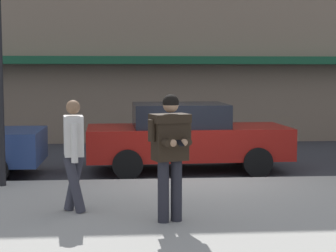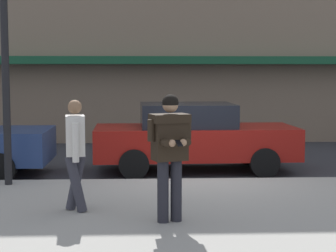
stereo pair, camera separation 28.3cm
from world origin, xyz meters
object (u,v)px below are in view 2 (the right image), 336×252
at_px(street_lamp_post, 4,23).
at_px(parked_sedan_mid, 193,137).
at_px(pedestrian_in_light_coat, 75,148).
at_px(man_texting_on_phone, 170,144).

bearing_deg(street_lamp_post, parked_sedan_mid, 29.05).
distance_m(pedestrian_in_light_coat, street_lamp_post, 3.27).
xyz_separation_m(man_texting_on_phone, street_lamp_post, (-2.91, 2.76, 1.89)).
distance_m(man_texting_on_phone, pedestrian_in_light_coat, 1.57).
xyz_separation_m(parked_sedan_mid, pedestrian_in_light_coat, (-2.15, -4.10, 0.32)).
bearing_deg(parked_sedan_mid, street_lamp_post, -150.95).
xyz_separation_m(parked_sedan_mid, man_texting_on_phone, (-0.76, -4.79, 0.46)).
relative_size(parked_sedan_mid, street_lamp_post, 0.93).
height_order(pedestrian_in_light_coat, street_lamp_post, street_lamp_post).
bearing_deg(street_lamp_post, man_texting_on_phone, -43.44).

